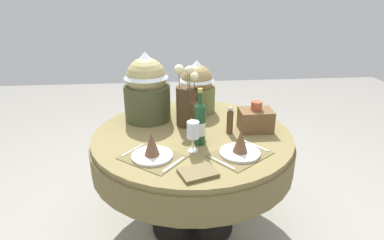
{
  "coord_description": "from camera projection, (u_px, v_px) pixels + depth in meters",
  "views": [
    {
      "loc": [
        -0.18,
        -2.0,
        1.7
      ],
      "look_at": [
        0.0,
        0.03,
        0.85
      ],
      "focal_mm": 30.39,
      "sensor_mm": 36.0,
      "label": 1
    }
  ],
  "objects": [
    {
      "name": "ground",
      "position": [
        192.0,
        224.0,
        2.51
      ],
      "size": [
        8.0,
        8.0,
        0.0
      ],
      "primitive_type": "plane",
      "color": "#9E998E"
    },
    {
      "name": "dining_table",
      "position": [
        192.0,
        151.0,
        2.26
      ],
      "size": [
        1.37,
        1.37,
        0.77
      ],
      "color": "olive",
      "rests_on": "ground"
    },
    {
      "name": "place_setting_left",
      "position": [
        152.0,
        150.0,
        1.87
      ],
      "size": [
        0.43,
        0.42,
        0.16
      ],
      "color": "brown",
      "rests_on": "dining_table"
    },
    {
      "name": "place_setting_right",
      "position": [
        240.0,
        147.0,
        1.91
      ],
      "size": [
        0.43,
        0.41,
        0.16
      ],
      "color": "brown",
      "rests_on": "dining_table"
    },
    {
      "name": "flower_vase",
      "position": [
        186.0,
        102.0,
        2.26
      ],
      "size": [
        0.16,
        0.2,
        0.45
      ],
      "color": "#47331E",
      "rests_on": "dining_table"
    },
    {
      "name": "wine_bottle_left",
      "position": [
        200.0,
        123.0,
        2.0
      ],
      "size": [
        0.07,
        0.07,
        0.36
      ],
      "color": "#194223",
      "rests_on": "dining_table"
    },
    {
      "name": "wine_bottle_right",
      "position": [
        197.0,
        118.0,
        2.1
      ],
      "size": [
        0.08,
        0.08,
        0.35
      ],
      "color": "#422814",
      "rests_on": "dining_table"
    },
    {
      "name": "wine_glass_left",
      "position": [
        193.0,
        131.0,
        1.92
      ],
      "size": [
        0.07,
        0.07,
        0.19
      ],
      "color": "silver",
      "rests_on": "dining_table"
    },
    {
      "name": "pepper_mill",
      "position": [
        230.0,
        121.0,
        2.17
      ],
      "size": [
        0.04,
        0.04,
        0.19
      ],
      "color": "brown",
      "rests_on": "dining_table"
    },
    {
      "name": "book_on_table",
      "position": [
        198.0,
        173.0,
        1.72
      ],
      "size": [
        0.23,
        0.2,
        0.02
      ],
      "primitive_type": "cube",
      "rotation": [
        0.0,
        0.0,
        0.32
      ],
      "color": "brown",
      "rests_on": "dining_table"
    },
    {
      "name": "gift_tub_back_left",
      "position": [
        146.0,
        85.0,
        2.34
      ],
      "size": [
        0.34,
        0.34,
        0.5
      ],
      "color": "#474C2D",
      "rests_on": "dining_table"
    },
    {
      "name": "gift_tub_back_centre",
      "position": [
        197.0,
        85.0,
        2.51
      ],
      "size": [
        0.29,
        0.29,
        0.41
      ],
      "color": "olive",
      "rests_on": "dining_table"
    },
    {
      "name": "woven_basket_side_right",
      "position": [
        256.0,
        119.0,
        2.22
      ],
      "size": [
        0.22,
        0.17,
        0.21
      ],
      "color": "brown",
      "rests_on": "dining_table"
    }
  ]
}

